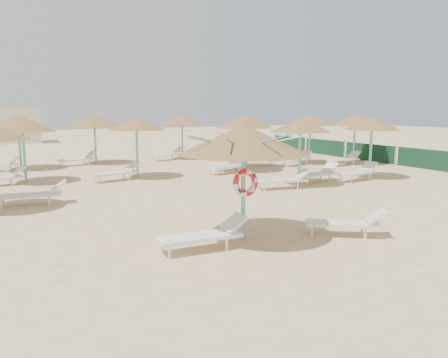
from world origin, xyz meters
name	(u,v)px	position (x,y,z in m)	size (l,w,h in m)	color
ground	(244,235)	(0.00, 0.00, 0.00)	(120.00, 120.00, 0.00)	#DDB986
main_palapa	(244,140)	(-0.16, -0.25, 2.31)	(2.96, 2.96, 2.66)	#66B1A6
lounger_main_a	(206,235)	(-1.27, -0.59, 0.33)	(1.95, 0.65, 0.70)	white
lounger_main_b	(348,223)	(2.20, -1.15, 0.32)	(1.84, 1.50, 0.67)	white
palapa_field	(194,124)	(3.27, 10.81, 2.31)	(21.29, 13.44, 2.71)	#66B1A6
windbreak_fence	(370,153)	(14.00, 9.96, 0.50)	(0.08, 19.84, 1.10)	#164431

